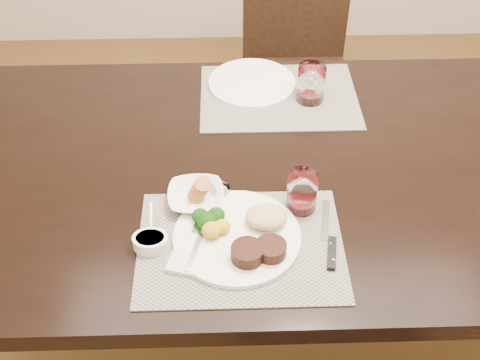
{
  "coord_description": "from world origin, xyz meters",
  "views": [
    {
      "loc": [
        -0.29,
        -1.17,
        1.77
      ],
      "look_at": [
        -0.26,
        -0.13,
        0.82
      ],
      "focal_mm": 45.0,
      "sensor_mm": 36.0,
      "label": 1
    }
  ],
  "objects_px": {
    "wine_glass_near": "(302,194)",
    "dinner_plate": "(243,234)",
    "cracker_bowl": "(196,197)",
    "chair_far": "(296,57)",
    "steak_knife": "(330,245)",
    "far_plate": "(252,83)"
  },
  "relations": [
    {
      "from": "wine_glass_near",
      "to": "dinner_plate",
      "type": "bearing_deg",
      "value": -144.77
    },
    {
      "from": "cracker_bowl",
      "to": "chair_far",
      "type": "bearing_deg",
      "value": 71.29
    },
    {
      "from": "steak_knife",
      "to": "chair_far",
      "type": "bearing_deg",
      "value": 97.01
    },
    {
      "from": "dinner_plate",
      "to": "steak_knife",
      "type": "xyz_separation_m",
      "value": [
        0.19,
        -0.03,
        -0.01
      ]
    },
    {
      "from": "steak_knife",
      "to": "wine_glass_near",
      "type": "xyz_separation_m",
      "value": [
        -0.05,
        0.13,
        0.04
      ]
    },
    {
      "from": "chair_far",
      "to": "dinner_plate",
      "type": "relative_size",
      "value": 3.11
    },
    {
      "from": "chair_far",
      "to": "cracker_bowl",
      "type": "bearing_deg",
      "value": -108.71
    },
    {
      "from": "chair_far",
      "to": "steak_knife",
      "type": "xyz_separation_m",
      "value": [
        -0.06,
        -1.22,
        0.26
      ]
    },
    {
      "from": "chair_far",
      "to": "wine_glass_near",
      "type": "bearing_deg",
      "value": -95.88
    },
    {
      "from": "cracker_bowl",
      "to": "wine_glass_near",
      "type": "xyz_separation_m",
      "value": [
        0.25,
        -0.02,
        0.03
      ]
    },
    {
      "from": "steak_knife",
      "to": "cracker_bowl",
      "type": "xyz_separation_m",
      "value": [
        -0.3,
        0.15,
        0.01
      ]
    },
    {
      "from": "chair_far",
      "to": "wine_glass_near",
      "type": "xyz_separation_m",
      "value": [
        -0.11,
        -1.09,
        0.29
      ]
    },
    {
      "from": "steak_knife",
      "to": "wine_glass_near",
      "type": "relative_size",
      "value": 2.19
    },
    {
      "from": "steak_knife",
      "to": "cracker_bowl",
      "type": "height_order",
      "value": "cracker_bowl"
    },
    {
      "from": "dinner_plate",
      "to": "far_plate",
      "type": "bearing_deg",
      "value": 67.69
    },
    {
      "from": "chair_far",
      "to": "cracker_bowl",
      "type": "relative_size",
      "value": 6.45
    },
    {
      "from": "steak_knife",
      "to": "cracker_bowl",
      "type": "distance_m",
      "value": 0.34
    },
    {
      "from": "chair_far",
      "to": "dinner_plate",
      "type": "distance_m",
      "value": 1.25
    },
    {
      "from": "dinner_plate",
      "to": "far_plate",
      "type": "height_order",
      "value": "dinner_plate"
    },
    {
      "from": "chair_far",
      "to": "steak_knife",
      "type": "distance_m",
      "value": 1.25
    },
    {
      "from": "cracker_bowl",
      "to": "wine_glass_near",
      "type": "height_order",
      "value": "wine_glass_near"
    },
    {
      "from": "chair_far",
      "to": "far_plate",
      "type": "bearing_deg",
      "value": -109.93
    }
  ]
}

